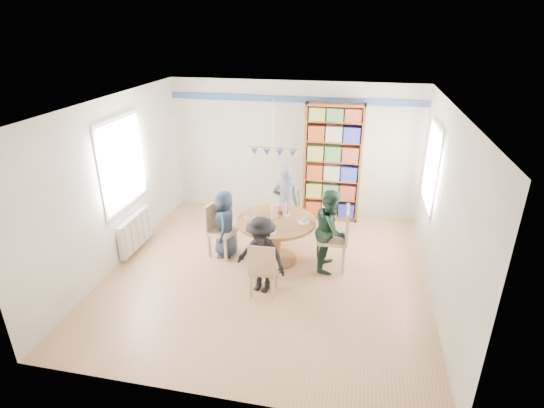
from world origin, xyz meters
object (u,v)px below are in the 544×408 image
(person_near, at_px, (261,255))
(dining_table, at_px, (276,230))
(bookshelf, at_px, (333,164))
(chair_left, at_px, (218,227))
(chair_near, at_px, (263,267))
(chair_right, at_px, (339,235))
(person_right, at_px, (331,230))
(person_far, at_px, (286,203))
(radiator, at_px, (136,232))
(chair_far, at_px, (289,210))
(person_left, at_px, (225,224))

(person_near, bearing_deg, dining_table, 103.29)
(dining_table, bearing_deg, bookshelf, 68.27)
(chair_left, xyz_separation_m, chair_near, (1.02, -1.04, -0.03))
(chair_right, distance_m, bookshelf, 1.99)
(chair_left, relative_size, chair_near, 1.06)
(chair_left, height_order, person_right, person_right)
(chair_right, relative_size, person_far, 0.76)
(chair_right, bearing_deg, person_near, -139.46)
(person_near, bearing_deg, chair_right, 56.69)
(radiator, xyz_separation_m, bookshelf, (3.23, 2.04, 0.80))
(dining_table, xyz_separation_m, bookshelf, (0.75, 1.89, 0.59))
(chair_far, relative_size, person_left, 0.73)
(bookshelf, bearing_deg, radiator, -147.71)
(bookshelf, bearing_deg, chair_left, -133.09)
(bookshelf, bearing_deg, chair_near, -104.28)
(radiator, relative_size, chair_near, 1.14)
(person_far, xyz_separation_m, bookshelf, (0.74, 1.02, 0.46))
(chair_right, relative_size, chair_near, 1.19)
(person_right, bearing_deg, chair_right, -70.70)
(dining_table, height_order, person_near, person_near)
(radiator, distance_m, bookshelf, 3.90)
(chair_far, bearing_deg, chair_left, -135.79)
(chair_left, xyz_separation_m, chair_right, (2.03, 0.00, 0.06))
(chair_left, bearing_deg, dining_table, -0.33)
(chair_left, relative_size, chair_far, 1.07)
(person_right, xyz_separation_m, person_far, (-0.89, 0.90, 0.02))
(chair_far, relative_size, person_right, 0.64)
(chair_far, xyz_separation_m, chair_near, (-0.04, -2.07, 0.01))
(chair_far, bearing_deg, bookshelf, 50.47)
(dining_table, height_order, person_left, person_left)
(radiator, distance_m, chair_right, 3.51)
(person_far, bearing_deg, bookshelf, -130.72)
(chair_far, height_order, person_left, person_left)
(chair_left, height_order, chair_right, chair_right)
(chair_near, bearing_deg, person_left, 130.74)
(person_far, bearing_deg, chair_near, 85.37)
(chair_near, relative_size, person_far, 0.63)
(radiator, bearing_deg, dining_table, 3.45)
(chair_left, distance_m, bookshelf, 2.66)
(chair_right, distance_m, person_far, 1.34)
(chair_right, distance_m, person_left, 1.91)
(person_left, xyz_separation_m, person_far, (0.90, 0.87, 0.10))
(dining_table, height_order, bookshelf, bookshelf)
(radiator, relative_size, dining_table, 0.77)
(radiator, distance_m, chair_far, 2.79)
(dining_table, relative_size, chair_right, 1.24)
(dining_table, xyz_separation_m, chair_right, (1.02, 0.01, 0.02))
(radiator, xyz_separation_m, chair_left, (1.47, 0.15, 0.16))
(person_left, height_order, bookshelf, bookshelf)
(dining_table, relative_size, person_right, 0.96)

